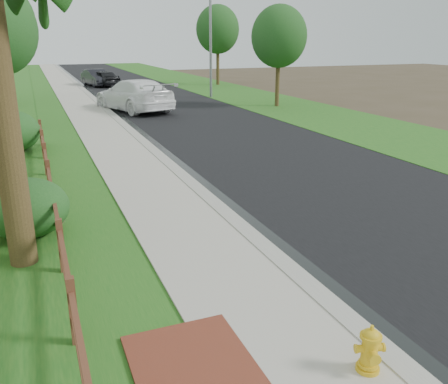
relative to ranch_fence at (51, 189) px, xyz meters
name	(u,v)px	position (x,y,z in m)	size (l,w,h in m)	color
ground	(305,309)	(3.60, -6.40, -0.62)	(120.00, 120.00, 0.00)	#3E3422
road	(136,90)	(8.20, 28.60, -0.61)	(8.00, 90.00, 0.02)	black
curb	(86,92)	(4.00, 28.60, -0.56)	(0.40, 90.00, 0.12)	gray
wet_gutter	(90,92)	(4.35, 28.60, -0.60)	(0.50, 90.00, 0.00)	black
sidewalk	(69,92)	(2.70, 28.60, -0.57)	(2.20, 90.00, 0.10)	#AFA899
grass_strip	(44,94)	(0.80, 28.60, -0.59)	(1.60, 90.00, 0.06)	#1A5518
verge_far	(212,87)	(15.10, 28.60, -0.60)	(6.00, 90.00, 0.04)	#1A5518
brick_patch	(199,378)	(1.40, -7.40, -0.56)	(1.60, 2.40, 0.11)	brown
ranch_fence	(51,189)	(0.00, 0.00, 0.00)	(0.12, 16.92, 1.10)	#52291B
fire_hydrant	(370,350)	(3.50, -8.14, -0.21)	(0.45, 0.36, 0.67)	gold
white_suv	(134,95)	(5.60, 16.77, 0.35)	(2.65, 6.51, 1.89)	white
dark_car_mid	(103,78)	(6.06, 33.05, 0.13)	(1.72, 4.28, 1.46)	black
dark_car_far	(97,78)	(5.60, 33.56, 0.15)	(1.58, 4.54, 1.50)	black
streetlight	(208,21)	(12.13, 21.44, 4.78)	(2.14, 0.88, 9.53)	gray
boulder	(41,217)	(-0.30, -1.30, -0.25)	(1.10, 0.82, 0.73)	brown
shrub_b	(26,208)	(-0.60, -1.40, 0.04)	(1.88, 1.88, 1.31)	#174217
shrub_d	(7,132)	(-1.22, 7.57, 0.21)	(2.44, 2.44, 1.66)	#174217
tree_near_right	(279,37)	(14.58, 15.26, 3.72)	(3.48, 3.48, 6.27)	#352816
tree_mid_left	(0,21)	(-1.47, 22.78, 4.67)	(4.29, 4.29, 7.67)	#352816
tree_mid_right	(218,29)	(16.37, 30.44, 4.37)	(3.96, 3.96, 7.18)	#352816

